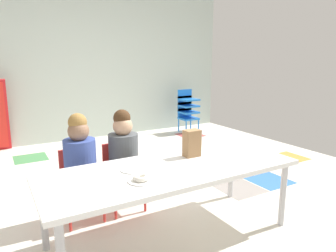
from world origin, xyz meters
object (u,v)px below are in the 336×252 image
object	(u,v)px
craft_table	(172,173)
kid_chair_blue_stack	(187,108)
seated_child_near_camera	(80,158)
paper_plate_near_edge	(141,181)
seated_child_middle_seat	(123,151)
donut_powdered_on_plate	(141,178)
paper_bag_brown	(192,143)
paper_plate_center_table	(133,169)

from	to	relation	value
craft_table	kid_chair_blue_stack	bearing A→B (deg)	54.35
seated_child_near_camera	kid_chair_blue_stack	size ratio (longest dim) A/B	1.15
craft_table	paper_plate_near_edge	bearing A→B (deg)	-156.33
seated_child_near_camera	seated_child_middle_seat	distance (m)	0.38
craft_table	donut_powdered_on_plate	size ratio (longest dim) A/B	17.52
seated_child_middle_seat	seated_child_near_camera	bearing A→B (deg)	180.00
kid_chair_blue_stack	paper_bag_brown	bearing A→B (deg)	-123.23
seated_child_near_camera	paper_bag_brown	bearing A→B (deg)	-30.02
seated_child_middle_seat	paper_plate_center_table	world-z (taller)	seated_child_middle_seat
paper_plate_near_edge	donut_powdered_on_plate	world-z (taller)	donut_powdered_on_plate
kid_chair_blue_stack	paper_plate_near_edge	world-z (taller)	kid_chair_blue_stack
paper_plate_center_table	donut_powdered_on_plate	distance (m)	0.22
seated_child_middle_seat	paper_bag_brown	world-z (taller)	seated_child_middle_seat
seated_child_near_camera	paper_plate_near_edge	distance (m)	0.77
seated_child_near_camera	donut_powdered_on_plate	size ratio (longest dim) A/B	8.46
craft_table	paper_plate_center_table	xyz separation A→B (m)	(-0.28, 0.08, 0.05)
seated_child_middle_seat	kid_chair_blue_stack	bearing A→B (deg)	46.10
craft_table	seated_child_middle_seat	size ratio (longest dim) A/B	2.07
craft_table	seated_child_near_camera	world-z (taller)	seated_child_near_camera
craft_table	paper_plate_center_table	distance (m)	0.29
seated_child_near_camera	seated_child_middle_seat	world-z (taller)	same
paper_plate_near_edge	paper_bag_brown	bearing A→B (deg)	25.26
seated_child_near_camera	paper_plate_center_table	bearing A→B (deg)	-64.63
paper_plate_center_table	seated_child_middle_seat	bearing A→B (deg)	75.44
paper_plate_near_edge	donut_powdered_on_plate	bearing A→B (deg)	0.00
kid_chair_blue_stack	paper_plate_near_edge	distance (m)	3.91
seated_child_middle_seat	paper_plate_center_table	distance (m)	0.54
paper_plate_center_table	paper_plate_near_edge	bearing A→B (deg)	-99.32
craft_table	donut_powdered_on_plate	world-z (taller)	donut_powdered_on_plate
craft_table	paper_plate_center_table	world-z (taller)	paper_plate_center_table
kid_chair_blue_stack	craft_table	bearing A→B (deg)	-125.65
paper_bag_brown	donut_powdered_on_plate	distance (m)	0.65
seated_child_middle_seat	paper_bag_brown	distance (m)	0.63
kid_chair_blue_stack	seated_child_middle_seat	bearing A→B (deg)	-133.90
craft_table	paper_plate_near_edge	xyz separation A→B (m)	(-0.31, -0.14, 0.05)
seated_child_near_camera	paper_bag_brown	world-z (taller)	seated_child_near_camera
craft_table	seated_child_middle_seat	distance (m)	0.62
paper_plate_near_edge	paper_plate_center_table	xyz separation A→B (m)	(0.04, 0.22, 0.00)
seated_child_middle_seat	paper_plate_center_table	xyz separation A→B (m)	(-0.13, -0.52, 0.02)
seated_child_near_camera	seated_child_middle_seat	xyz separation A→B (m)	(0.38, 0.00, 0.00)
seated_child_middle_seat	craft_table	bearing A→B (deg)	-76.64
craft_table	paper_bag_brown	world-z (taller)	paper_bag_brown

